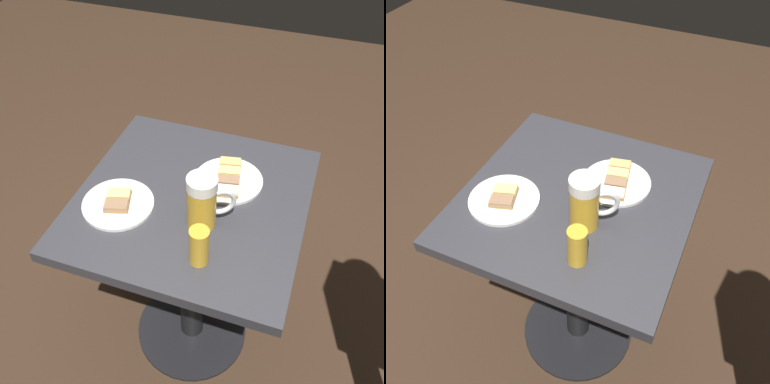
{
  "view_description": "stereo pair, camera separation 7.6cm",
  "coord_description": "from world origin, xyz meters",
  "views": [
    {
      "loc": [
        0.3,
        -0.86,
        1.66
      ],
      "look_at": [
        0.0,
        0.0,
        0.78
      ],
      "focal_mm": 40.93,
      "sensor_mm": 36.0,
      "label": 1
    },
    {
      "loc": [
        0.37,
        -0.84,
        1.66
      ],
      "look_at": [
        0.0,
        0.0,
        0.78
      ],
      "focal_mm": 40.93,
      "sensor_mm": 36.0,
      "label": 2
    }
  ],
  "objects": [
    {
      "name": "beer_mug",
      "position": [
        0.06,
        -0.09,
        0.85
      ],
      "size": [
        0.13,
        0.09,
        0.16
      ],
      "color": "gold",
      "rests_on": "cafe_table"
    },
    {
      "name": "plate_near",
      "position": [
        0.08,
        0.1,
        0.77
      ],
      "size": [
        0.21,
        0.21,
        0.03
      ],
      "color": "white",
      "rests_on": "cafe_table"
    },
    {
      "name": "cafe_table",
      "position": [
        0.0,
        0.0,
        0.57
      ],
      "size": [
        0.66,
        0.67,
        0.76
      ],
      "color": "black",
      "rests_on": "ground_plane"
    },
    {
      "name": "beer_glass_small",
      "position": [
        0.09,
        -0.21,
        0.82
      ],
      "size": [
        0.05,
        0.05,
        0.11
      ],
      "primitive_type": "cylinder",
      "color": "gold",
      "rests_on": "cafe_table"
    },
    {
      "name": "plate_far",
      "position": [
        -0.19,
        -0.1,
        0.77
      ],
      "size": [
        0.21,
        0.21,
        0.03
      ],
      "color": "white",
      "rests_on": "cafe_table"
    },
    {
      "name": "ground_plane",
      "position": [
        0.0,
        0.0,
        0.0
      ],
      "size": [
        6.0,
        6.0,
        0.0
      ],
      "primitive_type": "plane",
      "color": "#382619"
    }
  ]
}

